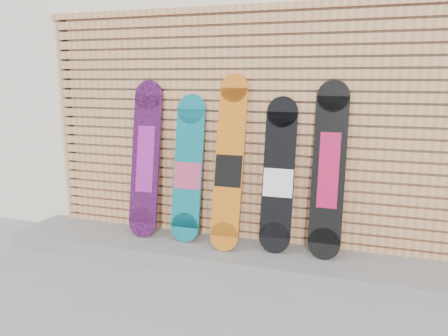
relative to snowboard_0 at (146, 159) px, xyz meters
The scene contains 9 objects.
ground 1.67m from the snowboard_0, 34.08° to the right, with size 80.00×80.00×0.00m, color gray.
building 3.31m from the snowboard_0, 58.25° to the left, with size 12.00×5.00×3.60m, color silver.
concrete_step 1.32m from the snowboard_0, ahead, with size 4.60×0.70×0.12m, color slate.
slat_wall 1.09m from the snowboard_0, ahead, with size 4.26×0.08×2.29m.
snowboard_0 is the anchor object (origin of this frame).
snowboard_1 0.45m from the snowboard_0, ahead, with size 0.28×0.29×1.39m.
snowboard_2 0.87m from the snowboard_0, ahead, with size 0.26×0.39×1.58m.
snowboard_3 1.32m from the snowboard_0, ahead, with size 0.28×0.29×1.38m.
snowboard_4 1.75m from the snowboard_0, ahead, with size 0.28×0.30×1.53m.
Camera 1 is at (0.85, -2.96, 1.67)m, focal length 35.00 mm.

